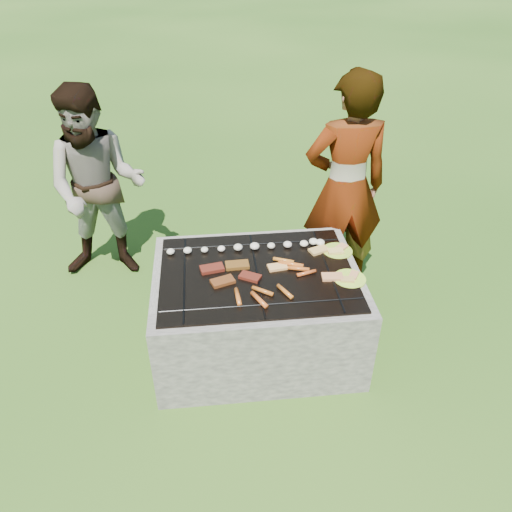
{
  "coord_description": "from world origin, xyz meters",
  "views": [
    {
      "loc": [
        -0.27,
        -2.5,
        2.45
      ],
      "look_at": [
        0.0,
        0.05,
        0.7
      ],
      "focal_mm": 35.0,
      "sensor_mm": 36.0,
      "label": 1
    }
  ],
  "objects_px": {
    "fire_pit": "(257,312)",
    "cook": "(345,188)",
    "plate_near": "(350,279)",
    "bystander": "(98,187)",
    "plate_far": "(337,251)"
  },
  "relations": [
    {
      "from": "plate_far",
      "to": "cook",
      "type": "bearing_deg",
      "value": 72.05
    },
    {
      "from": "fire_pit",
      "to": "cook",
      "type": "height_order",
      "value": "cook"
    },
    {
      "from": "bystander",
      "to": "plate_near",
      "type": "bearing_deg",
      "value": -30.14
    },
    {
      "from": "cook",
      "to": "bystander",
      "type": "xyz_separation_m",
      "value": [
        -1.8,
        0.36,
        -0.07
      ]
    },
    {
      "from": "fire_pit",
      "to": "bystander",
      "type": "xyz_separation_m",
      "value": [
        -1.1,
        1.0,
        0.48
      ]
    },
    {
      "from": "fire_pit",
      "to": "cook",
      "type": "distance_m",
      "value": 1.1
    },
    {
      "from": "plate_far",
      "to": "cook",
      "type": "xyz_separation_m",
      "value": [
        0.15,
        0.45,
        0.23
      ]
    },
    {
      "from": "fire_pit",
      "to": "cook",
      "type": "bearing_deg",
      "value": 42.06
    },
    {
      "from": "bystander",
      "to": "plate_far",
      "type": "bearing_deg",
      "value": -22.17
    },
    {
      "from": "cook",
      "to": "bystander",
      "type": "height_order",
      "value": "cook"
    },
    {
      "from": "plate_far",
      "to": "bystander",
      "type": "height_order",
      "value": "bystander"
    },
    {
      "from": "plate_near",
      "to": "bystander",
      "type": "bearing_deg",
      "value": 145.87
    },
    {
      "from": "fire_pit",
      "to": "plate_far",
      "type": "height_order",
      "value": "plate_far"
    },
    {
      "from": "plate_far",
      "to": "cook",
      "type": "relative_size",
      "value": 0.12
    },
    {
      "from": "fire_pit",
      "to": "plate_near",
      "type": "bearing_deg",
      "value": -12.6
    }
  ]
}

